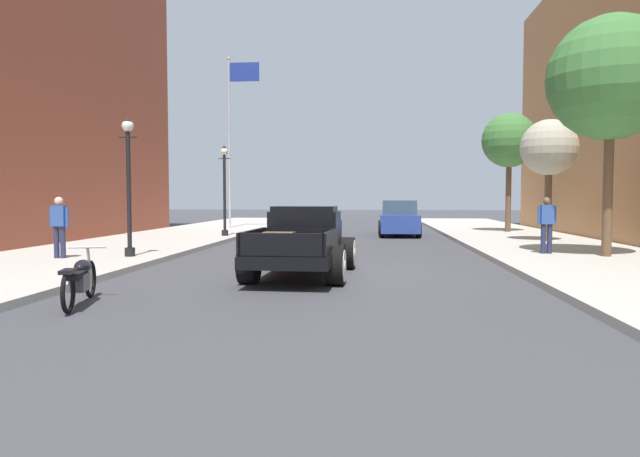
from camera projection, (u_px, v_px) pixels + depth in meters
ground_plane at (322, 272)px, 13.80m from camera, size 140.00×140.00×0.00m
sidewalk_left at (35, 265)px, 14.46m from camera, size 5.50×64.00×0.15m
sidewalk_right at (637, 272)px, 13.13m from camera, size 5.50×64.00×0.15m
hotrod_truck_black at (304, 242)px, 13.29m from camera, size 2.33×5.00×1.58m
motorcycle_parked at (80, 279)px, 9.49m from camera, size 0.76×2.07×0.93m
car_background_blue at (399, 219)px, 26.81m from camera, size 1.87×4.30×1.65m
pedestrian_sidewalk_left at (59, 223)px, 15.44m from camera, size 0.53×0.22×1.65m
pedestrian_sidewalk_right at (547, 221)px, 16.70m from camera, size 0.53×0.22×1.65m
street_lamp_near at (129, 176)px, 15.84m from camera, size 0.50×0.32×3.85m
street_lamp_far at (224, 183)px, 24.48m from camera, size 0.50×0.32×3.85m
flagpole at (233, 123)px, 30.95m from camera, size 1.74×0.16×9.16m
street_tree_nearest at (611, 79)px, 15.73m from camera, size 3.40×3.40×6.60m
street_tree_second at (549, 148)px, 21.33m from camera, size 2.08×2.08×4.53m
street_tree_third at (509, 141)px, 27.30m from camera, size 2.57×2.57×5.64m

